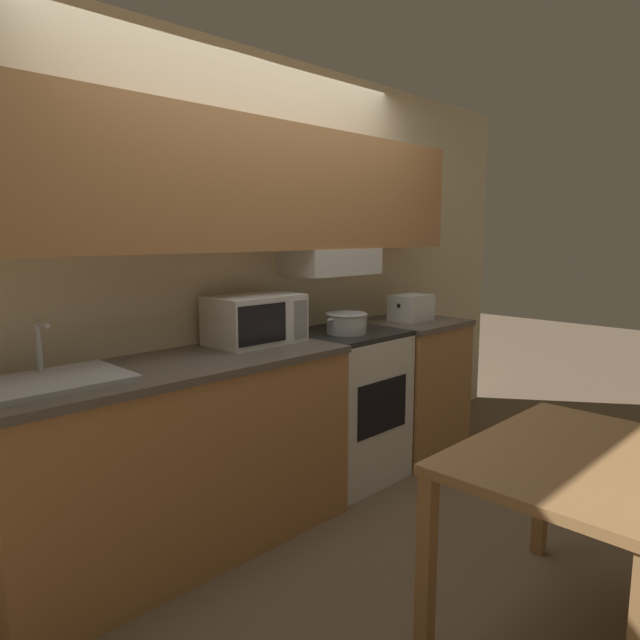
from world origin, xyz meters
name	(u,v)px	position (x,y,z in m)	size (l,w,h in m)	color
ground_plane	(249,488)	(0.00, 0.00, 0.00)	(16.00, 16.00, 0.00)	brown
wall_back	(253,236)	(0.01, -0.07, 1.51)	(5.43, 0.38, 2.55)	beige
lower_counter_main	(180,458)	(-0.65, -0.31, 0.47)	(1.74, 0.63, 0.94)	#B27A47
lower_counter_right_stub	(409,386)	(1.19, -0.31, 0.47)	(0.66, 0.63, 0.94)	#B27A47
stove_range	(346,405)	(0.54, -0.29, 0.47)	(0.63, 0.59, 0.94)	silver
cooking_pot	(346,322)	(0.49, -0.35, 1.00)	(0.33, 0.25, 0.12)	#B7BABF
microwave	(255,319)	(-0.09, -0.20, 1.07)	(0.50, 0.33, 0.26)	silver
toaster	(411,307)	(1.19, -0.31, 1.03)	(0.29, 0.21, 0.18)	silver
sink_basin	(55,380)	(-1.20, -0.31, 0.95)	(0.54, 0.41, 0.24)	#B7BABF
dining_table	(582,480)	(0.07, -1.90, 0.63)	(1.04, 0.77, 0.74)	#9E7042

